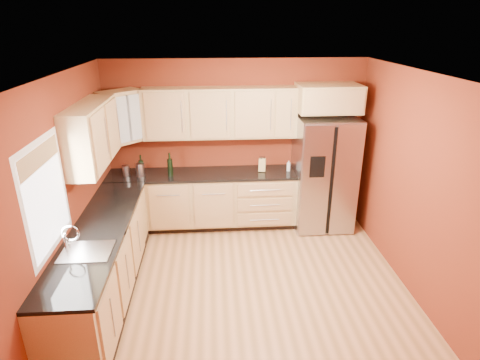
# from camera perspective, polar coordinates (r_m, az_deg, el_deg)

# --- Properties ---
(floor) EXTENTS (4.00, 4.00, 0.00)m
(floor) POSITION_cam_1_polar(r_m,az_deg,el_deg) (5.19, 0.95, -15.18)
(floor) COLOR #9C6B3C
(floor) RESTS_ON ground
(ceiling) EXTENTS (4.00, 4.00, 0.00)m
(ceiling) POSITION_cam_1_polar(r_m,az_deg,el_deg) (4.18, 1.18, 14.65)
(ceiling) COLOR white
(ceiling) RESTS_ON wall_back
(wall_back) EXTENTS (4.00, 0.04, 2.60)m
(wall_back) POSITION_cam_1_polar(r_m,az_deg,el_deg) (6.40, -0.56, 5.29)
(wall_back) COLOR maroon
(wall_back) RESTS_ON floor
(wall_front) EXTENTS (4.00, 0.04, 2.60)m
(wall_front) POSITION_cam_1_polar(r_m,az_deg,el_deg) (2.82, 4.88, -18.40)
(wall_front) COLOR maroon
(wall_front) RESTS_ON floor
(wall_left) EXTENTS (0.04, 4.00, 2.60)m
(wall_left) POSITION_cam_1_polar(r_m,az_deg,el_deg) (4.79, -23.54, -2.45)
(wall_left) COLOR maroon
(wall_left) RESTS_ON floor
(wall_right) EXTENTS (0.04, 4.00, 2.60)m
(wall_right) POSITION_cam_1_polar(r_m,az_deg,el_deg) (5.10, 24.04, -1.09)
(wall_right) COLOR maroon
(wall_right) RESTS_ON floor
(base_cabinets_back) EXTENTS (2.90, 0.60, 0.88)m
(base_cabinets_back) POSITION_cam_1_polar(r_m,az_deg,el_deg) (6.42, -5.28, -2.99)
(base_cabinets_back) COLOR tan
(base_cabinets_back) RESTS_ON floor
(base_cabinets_left) EXTENTS (0.60, 2.80, 0.88)m
(base_cabinets_left) POSITION_cam_1_polar(r_m,az_deg,el_deg) (5.09, -18.83, -11.27)
(base_cabinets_left) COLOR tan
(base_cabinets_left) RESTS_ON floor
(countertop_back) EXTENTS (2.90, 0.62, 0.04)m
(countertop_back) POSITION_cam_1_polar(r_m,az_deg,el_deg) (6.23, -5.42, 0.82)
(countertop_back) COLOR black
(countertop_back) RESTS_ON base_cabinets_back
(countertop_left) EXTENTS (0.62, 2.80, 0.04)m
(countertop_left) POSITION_cam_1_polar(r_m,az_deg,el_deg) (4.86, -19.37, -6.70)
(countertop_left) COLOR black
(countertop_left) RESTS_ON base_cabinets_left
(upper_cabinets_back) EXTENTS (2.30, 0.33, 0.75)m
(upper_cabinets_back) POSITION_cam_1_polar(r_m,az_deg,el_deg) (6.10, -2.85, 9.52)
(upper_cabinets_back) COLOR tan
(upper_cabinets_back) RESTS_ON wall_back
(upper_cabinets_left) EXTENTS (0.33, 1.35, 0.75)m
(upper_cabinets_left) POSITION_cam_1_polar(r_m,az_deg,el_deg) (5.23, -20.26, 6.10)
(upper_cabinets_left) COLOR tan
(upper_cabinets_left) RESTS_ON wall_left
(corner_upper_cabinet) EXTENTS (0.67, 0.67, 0.75)m
(corner_upper_cabinet) POSITION_cam_1_polar(r_m,az_deg,el_deg) (6.08, -16.47, 8.61)
(corner_upper_cabinet) COLOR tan
(corner_upper_cabinet) RESTS_ON wall_back
(over_fridge_cabinet) EXTENTS (0.92, 0.60, 0.40)m
(over_fridge_cabinet) POSITION_cam_1_polar(r_m,az_deg,el_deg) (6.17, 12.46, 11.32)
(over_fridge_cabinet) COLOR tan
(over_fridge_cabinet) RESTS_ON wall_back
(refrigerator) EXTENTS (0.90, 0.75, 1.78)m
(refrigerator) POSITION_cam_1_polar(r_m,az_deg,el_deg) (6.41, 11.81, 0.95)
(refrigerator) COLOR #BDBCC1
(refrigerator) RESTS_ON floor
(window) EXTENTS (0.03, 0.90, 1.00)m
(window) POSITION_cam_1_polar(r_m,az_deg,el_deg) (4.26, -25.83, -2.12)
(window) COLOR white
(window) RESTS_ON wall_left
(sink_faucet) EXTENTS (0.50, 0.42, 0.30)m
(sink_faucet) POSITION_cam_1_polar(r_m,az_deg,el_deg) (4.37, -21.23, -7.84)
(sink_faucet) COLOR silver
(sink_faucet) RESTS_ON countertop_left
(canister_left) EXTENTS (0.13, 0.13, 0.20)m
(canister_left) POSITION_cam_1_polar(r_m,az_deg,el_deg) (6.22, -13.99, 1.41)
(canister_left) COLOR #BDBCC1
(canister_left) RESTS_ON countertop_back
(canister_right) EXTENTS (0.13, 0.13, 0.17)m
(canister_right) POSITION_cam_1_polar(r_m,az_deg,el_deg) (6.28, -15.90, 1.28)
(canister_right) COLOR #BDBCC1
(canister_right) RESTS_ON countertop_back
(wine_bottle_a) EXTENTS (0.10, 0.10, 0.36)m
(wine_bottle_a) POSITION_cam_1_polar(r_m,az_deg,el_deg) (6.12, -9.93, 2.19)
(wine_bottle_a) COLOR black
(wine_bottle_a) RESTS_ON countertop_back
(wine_bottle_b) EXTENTS (0.09, 0.09, 0.32)m
(wine_bottle_b) POSITION_cam_1_polar(r_m,az_deg,el_deg) (6.26, -13.89, 2.11)
(wine_bottle_b) COLOR black
(wine_bottle_b) RESTS_ON countertop_back
(knife_block) EXTENTS (0.12, 0.11, 0.20)m
(knife_block) POSITION_cam_1_polar(r_m,az_deg,el_deg) (6.25, 3.17, 2.17)
(knife_block) COLOR tan
(knife_block) RESTS_ON countertop_back
(soap_dispenser) EXTENTS (0.07, 0.07, 0.17)m
(soap_dispenser) POSITION_cam_1_polar(r_m,az_deg,el_deg) (6.30, 6.92, 2.01)
(soap_dispenser) COLOR white
(soap_dispenser) RESTS_ON countertop_back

